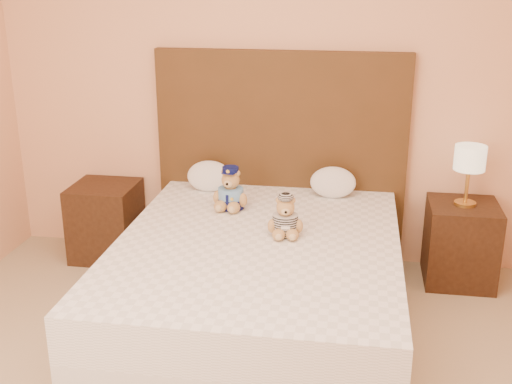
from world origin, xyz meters
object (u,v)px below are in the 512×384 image
pillow_left (209,175)px  pillow_right (333,181)px  nightstand_left (106,221)px  nightstand_right (460,243)px  teddy_prisoner (285,216)px  teddy_police (231,188)px  lamp (470,161)px  bed (258,284)px

pillow_left → pillow_right: (0.86, 0.00, -0.00)m
nightstand_left → nightstand_right: (2.50, 0.00, 0.00)m
teddy_prisoner → pillow_left: bearing=122.1°
teddy_police → pillow_right: 0.72m
nightstand_right → teddy_police: 1.59m
teddy_police → pillow_left: (-0.22, 0.35, -0.03)m
teddy_prisoner → pillow_left: size_ratio=0.77×
lamp → pillow_right: (-0.87, 0.03, -0.19)m
nightstand_right → lamp: 0.57m
nightstand_left → pillow_right: size_ratio=1.79×
bed → teddy_police: teddy_police is taller
nightstand_left → nightstand_right: same height
bed → teddy_police: size_ratio=7.23×
nightstand_left → teddy_prisoner: 1.61m
bed → nightstand_right: 1.48m
nightstand_left → pillow_right: 1.68m
lamp → pillow_left: bearing=179.0°
nightstand_left → pillow_right: bearing=1.1°
teddy_prisoner → pillow_right: (0.24, 0.73, -0.01)m
pillow_left → nightstand_right: bearing=-1.0°
nightstand_right → pillow_right: 0.95m
bed → pillow_right: 0.99m
nightstand_right → teddy_prisoner: (-1.10, -0.70, 0.40)m
teddy_police → teddy_prisoner: bearing=-37.3°
bed → nightstand_left: (-1.25, 0.80, -0.00)m
nightstand_left → teddy_police: bearing=-17.5°
lamp → pillow_left: (-1.73, 0.03, -0.19)m
teddy_prisoner → pillow_right: bearing=63.8°
bed → nightstand_left: 1.48m
pillow_right → bed: bearing=-114.8°
pillow_left → pillow_right: size_ratio=1.01×
bed → teddy_prisoner: bearing=33.6°
bed → nightstand_right: size_ratio=3.64×
nightstand_right → teddy_police: (-1.50, -0.32, 0.41)m
lamp → teddy_police: (-1.50, -0.32, -0.16)m
teddy_prisoner → pillow_right: teddy_prisoner is taller
nightstand_right → pillow_left: pillow_left is taller
nightstand_right → pillow_left: size_ratio=1.77×
teddy_police → teddy_prisoner: size_ratio=1.15×
teddy_prisoner → nightstand_left: bearing=145.0°
lamp → pillow_right: 0.89m
nightstand_right → teddy_prisoner: teddy_prisoner is taller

